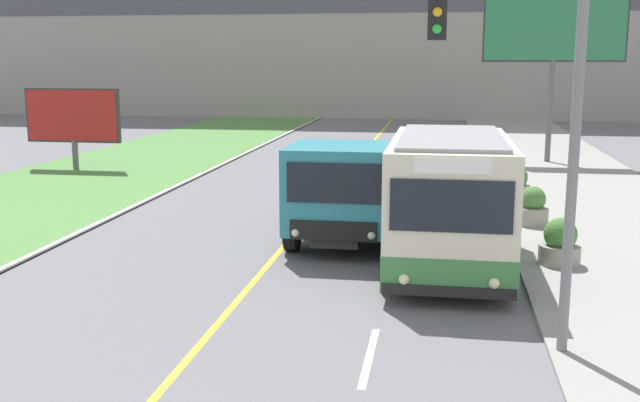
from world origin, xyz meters
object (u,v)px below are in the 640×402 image
object	(u,v)px
billboard_small	(73,117)
planter_round_second	(532,208)
billboard_large	(554,33)
dump_truck	(345,192)
traffic_light_mast	(532,108)
planter_round_near	(560,244)
planter_round_third	(516,184)
city_bus	(449,203)

from	to	relation	value
billboard_small	planter_round_second	size ratio (longest dim) A/B	3.79
billboard_large	planter_round_second	world-z (taller)	billboard_large
dump_truck	traffic_light_mast	xyz separation A→B (m)	(3.63, -6.65, 2.52)
planter_round_near	planter_round_second	distance (m)	3.99
traffic_light_mast	planter_round_third	xyz separation A→B (m)	(1.12, 13.11, -3.28)
planter_round_third	planter_round_second	bearing A→B (deg)	-89.04
traffic_light_mast	billboard_large	bearing A→B (deg)	81.58
billboard_small	planter_round_third	xyz separation A→B (m)	(17.44, -4.23, -1.65)
planter_round_near	planter_round_second	size ratio (longest dim) A/B	0.98
planter_round_second	billboard_small	bearing A→B (deg)	154.84
city_bus	planter_round_near	size ratio (longest dim) A/B	5.52
billboard_small	planter_round_third	distance (m)	18.02
planter_round_near	city_bus	bearing A→B (deg)	-168.01
billboard_large	planter_round_near	distance (m)	18.19
billboard_small	planter_round_near	distance (m)	21.52
planter_round_near	billboard_large	bearing A→B (deg)	83.44
dump_truck	billboard_small	size ratio (longest dim) A/B	1.56
billboard_large	planter_round_near	xyz separation A→B (m)	(-1.99, -17.34, -5.10)
traffic_light_mast	billboard_small	world-z (taller)	traffic_light_mast
billboard_large	planter_round_second	distance (m)	14.45
dump_truck	planter_round_second	xyz separation A→B (m)	(4.82, 2.47, -0.75)
city_bus	billboard_small	world-z (taller)	billboard_small
traffic_light_mast	planter_round_near	size ratio (longest dim) A/B	5.76
planter_round_near	billboard_small	bearing A→B (deg)	145.32
planter_round_third	traffic_light_mast	bearing A→B (deg)	-94.90
billboard_large	planter_round_third	distance (m)	10.88
billboard_large	billboard_small	bearing A→B (deg)	-165.35
city_bus	dump_truck	size ratio (longest dim) A/B	0.91
billboard_large	planter_round_third	bearing A→B (deg)	-103.23
city_bus	traffic_light_mast	bearing A→B (deg)	-76.57
planter_round_second	city_bus	bearing A→B (deg)	-116.97
traffic_light_mast	planter_round_second	size ratio (longest dim) A/B	5.62
city_bus	planter_round_second	size ratio (longest dim) A/B	5.39
planter_round_second	planter_round_near	bearing A→B (deg)	-87.97
billboard_large	billboard_small	size ratio (longest dim) A/B	1.81
billboard_small	planter_round_second	distance (m)	19.41
traffic_light_mast	planter_round_second	distance (m)	9.76
planter_round_near	planter_round_second	world-z (taller)	planter_round_second
dump_truck	billboard_small	distance (m)	16.61
traffic_light_mast	billboard_large	xyz separation A→B (m)	(3.33, 22.48, 1.81)
city_bus	planter_round_third	distance (m)	8.83
dump_truck	city_bus	bearing A→B (deg)	-38.78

